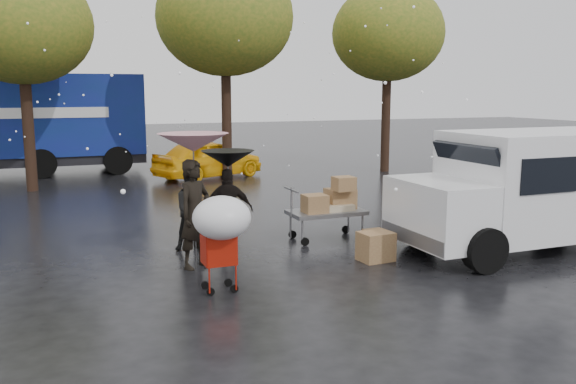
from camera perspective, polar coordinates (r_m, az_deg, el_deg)
name	(u,v)px	position (r m, az deg, el deg)	size (l,w,h in m)	color
ground	(251,269)	(10.29, -3.51, -7.17)	(90.00, 90.00, 0.00)	black
person_pink	(195,214)	(10.24, -8.69, -2.06)	(0.67, 0.44, 1.83)	black
person_middle	(194,210)	(11.42, -8.83, -1.65)	(0.74, 0.58, 1.52)	black
person_black	(229,210)	(11.33, -5.58, -1.65)	(0.90, 0.37, 1.53)	black
umbrella_pink	(193,143)	(10.07, -8.86, 4.59)	(1.16, 1.16, 2.26)	#4C4C4C
umbrella_black	(228,159)	(11.19, -5.66, 3.10)	(0.98, 0.98, 1.86)	#4C4C4C
vendor_cart	(330,203)	(12.13, 3.99, -1.07)	(1.52, 0.80, 1.27)	slate
shopping_cart	(221,223)	(8.80, -6.27, -2.92)	(0.84, 0.84, 1.46)	#A71709
white_van	(532,188)	(12.19, 21.87, 0.38)	(4.91, 2.18, 2.20)	white
blue_truck	(29,125)	(23.25, -23.07, 5.82)	(8.30, 2.60, 3.50)	navy
box_ground_near	(376,246)	(10.79, 8.21, -5.06)	(0.56, 0.45, 0.51)	brown
box_ground_far	(375,238)	(11.81, 8.10, -4.26)	(0.40, 0.31, 0.31)	brown
yellow_taxi	(208,159)	(20.79, -7.46, 3.11)	(1.55, 3.86, 1.31)	#FEB60D
tree_row	(130,20)	(19.65, -14.56, 15.28)	(21.60, 4.40, 7.12)	black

